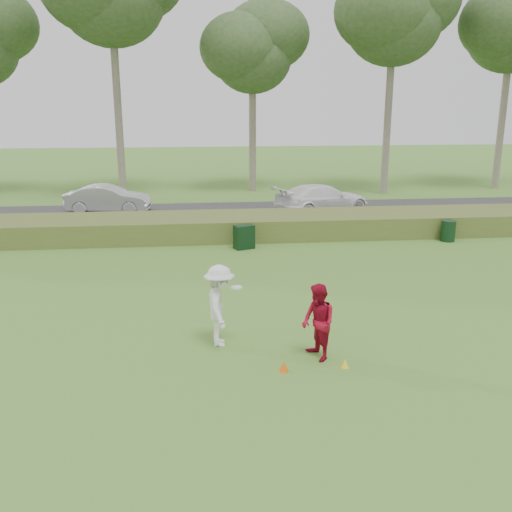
{
  "coord_description": "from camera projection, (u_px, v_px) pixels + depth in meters",
  "views": [
    {
      "loc": [
        -1.71,
        -11.76,
        5.67
      ],
      "look_at": [
        0.0,
        4.0,
        1.3
      ],
      "focal_mm": 40.0,
      "sensor_mm": 36.0,
      "label": 1
    }
  ],
  "objects": [
    {
      "name": "car_mid",
      "position": [
        108.0,
        199.0,
        29.1
      ],
      "size": [
        4.37,
        1.88,
        1.4
      ],
      "primitive_type": "imported",
      "rotation": [
        0.0,
        0.0,
        1.48
      ],
      "color": "silver",
      "rests_on": "park_road"
    },
    {
      "name": "tree_4",
      "position": [
        252.0,
        49.0,
        34.36
      ],
      "size": [
        6.24,
        6.24,
        11.5
      ],
      "color": "#7C6E5F",
      "rests_on": "ground"
    },
    {
      "name": "cone_orange",
      "position": [
        284.0,
        366.0,
        12.26
      ],
      "size": [
        0.22,
        0.22,
        0.24
      ],
      "primitive_type": "cone",
      "color": "#E55F0C",
      "rests_on": "ground"
    },
    {
      "name": "ground",
      "position": [
        275.0,
        357.0,
        12.95
      ],
      "size": [
        120.0,
        120.0,
        0.0
      ],
      "primitive_type": "plane",
      "color": "#427727",
      "rests_on": "ground"
    },
    {
      "name": "cone_yellow",
      "position": [
        345.0,
        363.0,
        12.45
      ],
      "size": [
        0.18,
        0.18,
        0.2
      ],
      "primitive_type": "cone",
      "color": "yellow",
      "rests_on": "ground"
    },
    {
      "name": "tree_5",
      "position": [
        394.0,
        13.0,
        32.77
      ],
      "size": [
        7.28,
        7.28,
        14.0
      ],
      "color": "#7C6E5F",
      "rests_on": "ground"
    },
    {
      "name": "car_right",
      "position": [
        322.0,
        199.0,
        28.88
      ],
      "size": [
        5.46,
        3.78,
        1.47
      ],
      "primitive_type": "imported",
      "rotation": [
        0.0,
        0.0,
        1.95
      ],
      "color": "white",
      "rests_on": "park_road"
    },
    {
      "name": "utility_cabinet",
      "position": [
        244.0,
        237.0,
        22.28
      ],
      "size": [
        0.87,
        0.71,
        0.94
      ],
      "primitive_type": "cube",
      "rotation": [
        0.0,
        0.0,
        0.38
      ],
      "color": "black",
      "rests_on": "ground"
    },
    {
      "name": "player_white",
      "position": [
        220.0,
        306.0,
        13.39
      ],
      "size": [
        0.9,
        1.27,
        1.96
      ],
      "rotation": [
        0.0,
        0.0,
        1.56
      ],
      "color": "white",
      "rests_on": "ground"
    },
    {
      "name": "reed_strip",
      "position": [
        236.0,
        226.0,
        24.33
      ],
      "size": [
        80.0,
        3.0,
        0.9
      ],
      "primitive_type": "cube",
      "color": "#4D5F26",
      "rests_on": "ground"
    },
    {
      "name": "trash_bin",
      "position": [
        448.0,
        231.0,
        23.47
      ],
      "size": [
        0.63,
        0.63,
        0.87
      ],
      "primitive_type": "cylinder",
      "rotation": [
        0.0,
        0.0,
        0.09
      ],
      "color": "black",
      "rests_on": "ground"
    },
    {
      "name": "park_road",
      "position": [
        229.0,
        213.0,
        29.24
      ],
      "size": [
        80.0,
        6.0,
        0.06
      ],
      "primitive_type": "cube",
      "color": "#2D2D2D",
      "rests_on": "ground"
    },
    {
      "name": "player_red",
      "position": [
        318.0,
        322.0,
        12.68
      ],
      "size": [
        0.88,
        1.01,
        1.75
      ],
      "primitive_type": "imported",
      "rotation": [
        0.0,
        0.0,
        -1.27
      ],
      "color": "maroon",
      "rests_on": "ground"
    }
  ]
}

